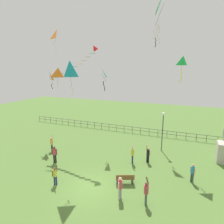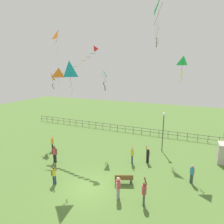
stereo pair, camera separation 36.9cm
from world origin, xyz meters
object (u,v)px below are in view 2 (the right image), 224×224
kite_0 (160,27)px  kite_6 (183,62)px  lamppost (163,123)px  park_bench (124,179)px  person_0 (144,192)px  kite_4 (102,74)px  person_4 (148,154)px  streamer_kite (92,51)px  person_7 (55,153)px  person_3 (192,173)px  kite_7 (51,77)px  person_6 (132,154)px  person_1 (118,187)px  person_5 (54,174)px  kite_2 (163,4)px  kite_1 (59,36)px  kite_5 (70,71)px  kite_3 (59,73)px  person_2 (52,142)px

kite_0 → kite_6: kite_0 is taller
lamppost → park_bench: (-1.86, -7.77, -2.81)m
person_0 → kite_4: size_ratio=0.81×
person_4 → park_bench: bearing=-102.8°
streamer_kite → lamppost: bearing=17.6°
lamppost → streamer_kite: (-7.55, -2.40, 7.78)m
person_0 → person_7: bearing=165.1°
person_4 → kite_4: kite_4 is taller
person_3 → kite_7: (-16.83, 3.52, 7.32)m
person_3 → person_6: (-5.48, 1.33, 0.07)m
person_1 → person_3: 6.39m
person_1 → kite_7: size_ratio=0.83×
person_5 → kite_0: (5.54, 13.37, 13.15)m
person_5 → person_6: (4.77, 5.84, 0.12)m
park_bench → streamer_kite: streamer_kite is taller
person_6 → kite_2: size_ratio=0.62×
streamer_kite → person_5: bearing=-86.2°
kite_0 → kite_7: (-12.11, -5.33, -5.78)m
kite_1 → kite_5: kite_1 is taller
person_6 → person_7: size_ratio=1.15×
person_3 → kite_0: size_ratio=0.52×
kite_4 → kite_6: (8.52, -0.33, 1.15)m
park_bench → kite_0: (0.35, 11.13, 13.57)m
park_bench → kite_2: 13.02m
kite_0 → person_6: bearing=-95.8°
kite_0 → kite_3: (-9.82, -6.57, -5.33)m
person_4 → kite_4: (-6.00, 2.23, 7.71)m
person_3 → person_7: 12.77m
kite_0 → streamer_kite: kite_0 is taller
kite_3 → streamer_kite: 4.52m
person_2 → kite_7: 8.07m
lamppost → person_7: 11.99m
park_bench → kite_3: (-9.47, 4.56, 8.25)m
person_7 → kite_7: 9.75m
person_0 → kite_6: (1.40, 8.02, 8.78)m
kite_0 → person_2: bearing=-141.0°
person_3 → kite_7: size_ratio=0.79×
person_5 → kite_2: bearing=20.6°
kite_4 → streamer_kite: bearing=-119.8°
person_3 → person_4: (-4.09, 2.03, 0.00)m
person_0 → person_4: size_ratio=1.09×
kite_2 → streamer_kite: (-7.96, 4.80, -2.21)m
lamppost → person_3: bearing=-59.7°
kite_2 → kite_3: bearing=161.2°
kite_5 → park_bench: bearing=-1.9°
person_4 → person_3: bearing=-26.4°
person_0 → person_5: (-7.29, -0.43, -0.13)m
person_1 → person_4: size_ratio=0.92×
person_0 → kite_1: size_ratio=0.63×
person_5 → kite_2: kite_2 is taller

